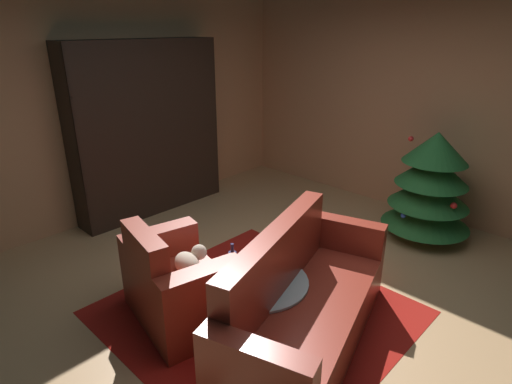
% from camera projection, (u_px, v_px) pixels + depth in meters
% --- Properties ---
extents(ground_plane, '(6.55, 6.55, 0.00)m').
position_uv_depth(ground_plane, '(283.00, 296.00, 3.83)').
color(ground_plane, tan).
extents(wall_back, '(5.57, 0.06, 2.66)m').
position_uv_depth(wall_back, '(428.00, 110.00, 5.13)').
color(wall_back, tan).
rests_on(wall_back, ground).
extents(wall_left, '(0.06, 5.40, 2.66)m').
position_uv_depth(wall_left, '(113.00, 110.00, 5.11)').
color(wall_left, tan).
rests_on(wall_left, ground).
extents(area_rug, '(2.28, 2.19, 0.01)m').
position_uv_depth(area_rug, '(257.00, 312.00, 3.61)').
color(area_rug, '#A11812').
rests_on(area_rug, ground).
extents(bookshelf_unit, '(0.37, 1.96, 2.15)m').
position_uv_depth(bookshelf_unit, '(157.00, 130.00, 5.33)').
color(bookshelf_unit, black).
rests_on(bookshelf_unit, ground).
extents(armchair_red, '(1.09, 0.86, 0.87)m').
position_uv_depth(armchair_red, '(177.00, 286.00, 3.44)').
color(armchair_red, maroon).
rests_on(armchair_red, ground).
extents(couch_red, '(1.24, 2.05, 0.92)m').
position_uv_depth(couch_red, '(303.00, 308.00, 3.17)').
color(couch_red, maroon).
rests_on(couch_red, ground).
extents(coffee_table, '(0.80, 0.80, 0.41)m').
position_uv_depth(coffee_table, '(258.00, 284.00, 3.35)').
color(coffee_table, black).
rests_on(coffee_table, ground).
extents(book_stack_on_table, '(0.24, 0.18, 0.07)m').
position_uv_depth(book_stack_on_table, '(254.00, 275.00, 3.34)').
color(book_stack_on_table, '#C53A2C').
rests_on(book_stack_on_table, coffee_table).
extents(bottle_on_table, '(0.07, 0.07, 0.29)m').
position_uv_depth(bottle_on_table, '(233.00, 263.00, 3.36)').
color(bottle_on_table, '#2B2C52').
rests_on(bottle_on_table, coffee_table).
extents(decorated_tree, '(0.97, 0.97, 1.24)m').
position_uv_depth(decorated_tree, '(430.00, 186.00, 4.68)').
color(decorated_tree, brown).
rests_on(decorated_tree, ground).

